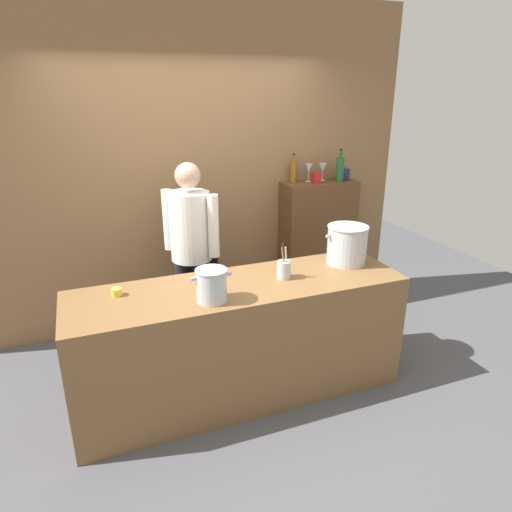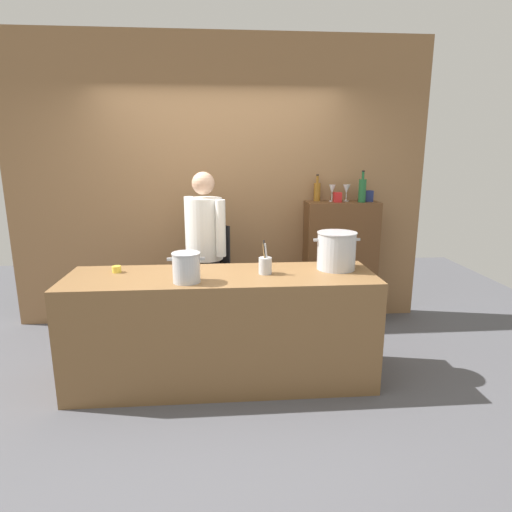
% 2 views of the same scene
% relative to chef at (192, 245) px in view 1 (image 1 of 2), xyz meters
% --- Properties ---
extents(ground_plane, '(8.00, 8.00, 0.00)m').
position_rel_chef_xyz_m(ground_plane, '(0.15, -0.79, -0.96)').
color(ground_plane, '#4C4C51').
extents(brick_back_panel, '(4.40, 0.10, 3.00)m').
position_rel_chef_xyz_m(brick_back_panel, '(0.15, 0.61, 0.54)').
color(brick_back_panel, olive).
rests_on(brick_back_panel, ground_plane).
extents(prep_counter, '(2.41, 0.70, 0.90)m').
position_rel_chef_xyz_m(prep_counter, '(0.15, -0.79, -0.51)').
color(prep_counter, brown).
rests_on(prep_counter, ground_plane).
extents(bar_cabinet, '(0.76, 0.32, 1.33)m').
position_rel_chef_xyz_m(bar_cabinet, '(1.43, 0.40, -0.30)').
color(bar_cabinet, brown).
rests_on(bar_cabinet, ground_plane).
extents(chef, '(0.44, 0.44, 1.66)m').
position_rel_chef_xyz_m(chef, '(0.00, 0.00, 0.00)').
color(chef, black).
rests_on(chef, ground_plane).
extents(stockpot_large, '(0.38, 0.32, 0.31)m').
position_rel_chef_xyz_m(stockpot_large, '(1.09, -0.69, 0.09)').
color(stockpot_large, '#B7BABF').
rests_on(stockpot_large, prep_counter).
extents(stockpot_small, '(0.27, 0.21, 0.22)m').
position_rel_chef_xyz_m(stockpot_small, '(-0.10, -0.97, 0.05)').
color(stockpot_small, '#B7BABF').
rests_on(stockpot_small, prep_counter).
extents(utensil_crock, '(0.10, 0.10, 0.27)m').
position_rel_chef_xyz_m(utensil_crock, '(0.49, -0.80, 0.01)').
color(utensil_crock, '#B7BABF').
rests_on(utensil_crock, prep_counter).
extents(butter_jar, '(0.07, 0.07, 0.05)m').
position_rel_chef_xyz_m(butter_jar, '(-0.68, -0.66, -0.04)').
color(butter_jar, yellow).
rests_on(butter_jar, prep_counter).
extents(wine_bottle_green, '(0.08, 0.08, 0.32)m').
position_rel_chef_xyz_m(wine_bottle_green, '(1.61, 0.33, 0.49)').
color(wine_bottle_green, '#1E592D').
rests_on(wine_bottle_green, bar_cabinet).
extents(wine_bottle_amber, '(0.07, 0.07, 0.28)m').
position_rel_chef_xyz_m(wine_bottle_amber, '(1.17, 0.48, 0.47)').
color(wine_bottle_amber, '#8C5919').
rests_on(wine_bottle_amber, bar_cabinet).
extents(wine_glass_tall, '(0.08, 0.08, 0.18)m').
position_rel_chef_xyz_m(wine_glass_tall, '(1.48, 0.44, 0.49)').
color(wine_glass_tall, silver).
rests_on(wine_glass_tall, bar_cabinet).
extents(wine_glass_wide, '(0.07, 0.07, 0.17)m').
position_rel_chef_xyz_m(wine_glass_wide, '(1.33, 0.45, 0.48)').
color(wine_glass_wide, silver).
rests_on(wine_glass_wide, bar_cabinet).
extents(spice_tin_red, '(0.08, 0.08, 0.10)m').
position_rel_chef_xyz_m(spice_tin_red, '(1.36, 0.36, 0.42)').
color(spice_tin_red, red).
rests_on(spice_tin_red, bar_cabinet).
extents(spice_tin_navy, '(0.08, 0.08, 0.12)m').
position_rel_chef_xyz_m(spice_tin_navy, '(1.71, 0.40, 0.42)').
color(spice_tin_navy, navy).
rests_on(spice_tin_navy, bar_cabinet).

